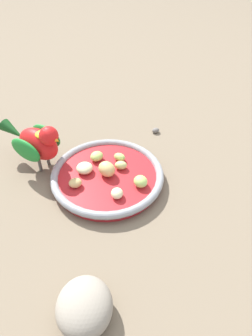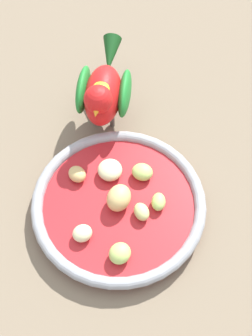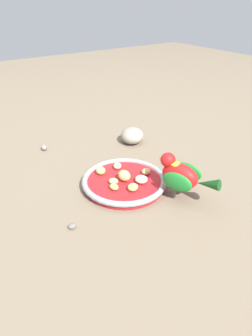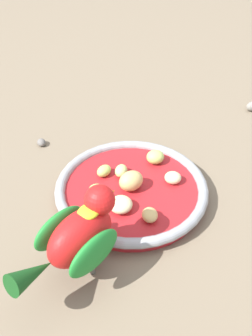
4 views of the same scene
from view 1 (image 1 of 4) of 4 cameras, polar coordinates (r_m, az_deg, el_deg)
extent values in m
plane|color=#756651|center=(0.69, -4.37, -1.30)|extent=(4.00, 4.00, 0.00)
cylinder|color=#AD1E23|center=(0.67, -3.13, -1.70)|extent=(0.22, 0.22, 0.02)
torus|color=#93969B|center=(0.66, -3.16, -1.11)|extent=(0.23, 0.23, 0.02)
ellipsoid|color=tan|center=(0.65, -3.30, -0.11)|extent=(0.03, 0.04, 0.03)
ellipsoid|color=#B2CC66|center=(0.69, -1.35, 2.14)|extent=(0.03, 0.03, 0.02)
ellipsoid|color=#C6D17A|center=(0.67, -0.92, 0.50)|extent=(0.03, 0.03, 0.02)
ellipsoid|color=beige|center=(0.66, -7.42, -0.01)|extent=(0.05, 0.05, 0.02)
ellipsoid|color=#B2CC66|center=(0.69, -5.26, 2.11)|extent=(0.03, 0.03, 0.02)
ellipsoid|color=#B2CC66|center=(0.63, 2.63, -2.41)|extent=(0.03, 0.03, 0.02)
ellipsoid|color=beige|center=(0.61, -1.61, -4.55)|extent=(0.03, 0.03, 0.02)
ellipsoid|color=tan|center=(0.63, -9.06, -2.64)|extent=(0.03, 0.03, 0.02)
cylinder|color=#59544C|center=(0.72, -13.78, 1.54)|extent=(0.01, 0.01, 0.03)
cylinder|color=#59544C|center=(0.71, -15.13, 0.45)|extent=(0.01, 0.01, 0.03)
ellipsoid|color=red|center=(0.69, -15.38, 4.19)|extent=(0.08, 0.11, 0.07)
ellipsoid|color=#1E7F2D|center=(0.71, -14.10, 5.64)|extent=(0.04, 0.08, 0.05)
ellipsoid|color=#1E7F2D|center=(0.68, -17.55, 3.06)|extent=(0.04, 0.08, 0.05)
cone|color=#144719|center=(0.73, -19.50, 6.24)|extent=(0.05, 0.07, 0.04)
sphere|color=red|center=(0.64, -13.67, 5.62)|extent=(0.05, 0.05, 0.04)
cone|color=orange|center=(0.63, -12.44, 4.90)|extent=(0.02, 0.02, 0.01)
ellipsoid|color=yellow|center=(0.66, -14.82, 5.79)|extent=(0.03, 0.04, 0.01)
ellipsoid|color=gray|center=(0.49, -7.47, -23.43)|extent=(0.12, 0.12, 0.05)
ellipsoid|color=slate|center=(0.80, 5.32, 6.72)|extent=(0.02, 0.02, 0.01)
camera|label=2|loc=(0.44, 50.78, 48.89)|focal=51.54mm
camera|label=3|loc=(1.16, -4.16, 41.69)|focal=31.59mm
camera|label=4|loc=(0.66, -57.25, 24.41)|focal=45.04mm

